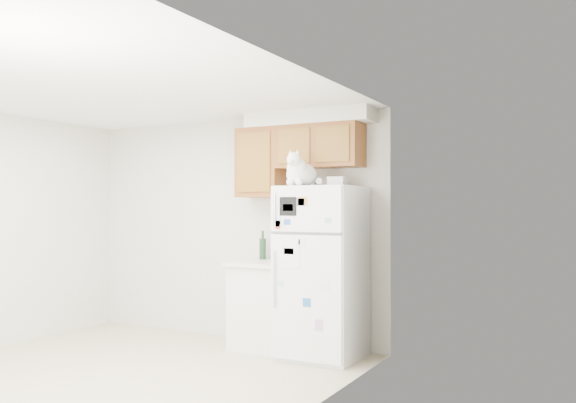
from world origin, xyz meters
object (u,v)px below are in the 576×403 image
Objects in this scene: base_counter at (265,304)px; storage_box_front at (335,181)px; cat at (300,173)px; bottle_green at (263,245)px; storage_box_back at (337,182)px; bottle_amber at (280,247)px; refrigerator at (322,272)px.

storage_box_front is (0.84, -0.09, 1.28)m from base_counter.
cat reaches higher than bottle_green.
storage_box_back is at bearing -6.20° from bottle_green.
bottle_amber is (-0.74, 0.22, -0.68)m from storage_box_front.
bottle_green is at bearing 141.10° from storage_box_front.
storage_box_front is at bearing -4.40° from refrigerator.
bottle_amber is at bearing 138.20° from cat.
bottle_green reaches higher than bottle_amber.
base_counter is 0.66m from bottle_green.
storage_box_front is 1.03m from bottle_amber.
bottle_green is (-0.69, 0.45, -0.75)m from cat.
refrigerator is 0.90m from bottle_green.
storage_box_front is at bearing -15.64° from bottle_green.
bottle_amber is at bearing -11.94° from bottle_green.
base_counter is 1.53m from storage_box_front.
base_counter is 1.51m from storage_box_back.
cat reaches higher than bottle_amber.
cat reaches higher than refrigerator.
refrigerator is 1.85× the size of base_counter.
refrigerator is 0.66m from bottle_amber.
cat is 2.78× the size of storage_box_back.
storage_box_front is at bearing -5.79° from base_counter.
bottle_amber is at bearing 172.00° from storage_box_back.
bottle_amber is at bearing 160.21° from refrigerator.
storage_box_back reaches higher than storage_box_front.
storage_box_front is 0.48× the size of bottle_green.
cat is at bearing -25.30° from base_counter.
cat is at bearing -33.05° from bottle_green.
cat reaches higher than storage_box_front.
refrigerator is 0.79m from base_counter.
cat is 0.35m from storage_box_front.
bottle_green is at bearing 168.06° from bottle_amber.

